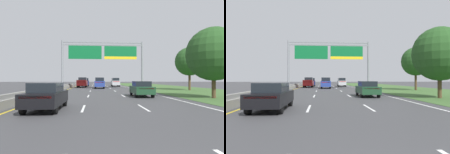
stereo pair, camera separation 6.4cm
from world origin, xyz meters
TOP-DOWN VIEW (x-y plane):
  - ground_plane at (0.00, 35.00)m, footprint 220.00×220.00m
  - lane_striping at (0.00, 34.54)m, footprint 11.96×106.00m
  - grass_verge_right at (13.95, 35.00)m, footprint 14.00×110.00m
  - median_barrier_concrete at (-6.60, 35.00)m, footprint 0.60×110.00m
  - overhead_sign_gantry at (0.30, 35.05)m, footprint 15.06×0.42m
  - pickup_truck_red at (-3.95, 42.81)m, footprint 2.10×5.44m
  - car_darkgreen_right_lane_sedan at (3.61, 18.57)m, footprint 1.90×4.43m
  - car_navy_left_lane_suv at (-3.67, 50.49)m, footprint 2.02×4.75m
  - car_black_left_lane_sedan at (-3.94, 10.09)m, footprint 1.87×4.42m
  - car_silver_right_lane_suv at (3.88, 47.90)m, footprint 1.92×4.71m
  - car_blue_centre_lane_suv at (-0.25, 37.36)m, footprint 2.00×4.74m
  - roadside_tree_near at (9.92, 16.09)m, footprint 5.04×5.04m
  - roadside_tree_mid at (14.20, 29.69)m, footprint 4.63×4.63m

SIDE VIEW (x-z plane):
  - ground_plane at x=0.00m, z-range 0.00..0.00m
  - lane_striping at x=0.00m, z-range 0.00..0.01m
  - grass_verge_right at x=13.95m, z-range 0.00..0.02m
  - median_barrier_concrete at x=-6.60m, z-range -0.07..0.78m
  - car_darkgreen_right_lane_sedan at x=3.61m, z-range 0.03..1.60m
  - car_black_left_lane_sedan at x=-3.94m, z-range 0.03..1.60m
  - pickup_truck_red at x=-3.95m, z-range -0.03..2.17m
  - car_navy_left_lane_suv at x=-3.67m, z-range 0.04..2.15m
  - car_silver_right_lane_suv at x=3.88m, z-range 0.04..2.15m
  - car_blue_centre_lane_suv at x=-0.25m, z-range 0.04..2.15m
  - roadside_tree_near at x=9.92m, z-range 0.81..7.47m
  - roadside_tree_mid at x=14.20m, z-range 1.17..8.17m
  - overhead_sign_gantry at x=0.30m, z-range 1.89..10.69m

